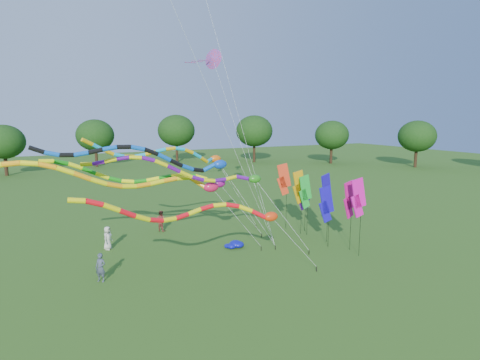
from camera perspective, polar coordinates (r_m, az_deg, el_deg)
name	(u,v)px	position (r m, az deg, el deg)	size (l,w,h in m)	color
ground	(273,276)	(22.67, 4.70, -13.45)	(160.00, 160.00, 0.00)	#2C5B18
tree_ring	(185,182)	(20.70, -7.76, -0.26)	(117.11, 117.50, 9.45)	#382314
tube_kite_red	(206,213)	(19.25, -4.87, -4.67)	(12.47, 1.30, 6.02)	black
tube_kite_orange	(139,180)	(23.31, -14.13, 0.00)	(14.70, 1.28, 7.06)	black
tube_kite_purple	(193,172)	(23.29, -6.63, 1.13)	(12.65, 3.96, 7.08)	black
tube_kite_blue	(159,159)	(22.67, -11.48, 2.93)	(13.66, 1.51, 7.75)	black
tube_kite_cyan	(175,155)	(26.39, -9.25, 3.54)	(12.36, 2.34, 7.88)	black
tube_kite_green	(161,178)	(25.77, -11.21, 0.35)	(13.79, 1.45, 6.87)	black
delta_kite_high_c	(212,59)	(31.34, -3.93, 16.83)	(3.75, 7.83, 14.40)	black
banner_pole_orange	(299,187)	(29.44, 8.40, -1.02)	(1.16, 0.09, 4.82)	black
banner_pole_green	(305,192)	(29.32, 9.25, -1.68)	(1.16, 0.14, 4.52)	black
banner_pole_red	(284,180)	(30.79, 6.23, 0.07)	(1.14, 0.38, 5.14)	black
banner_pole_blue_a	(326,204)	(26.94, 12.16, -3.38)	(1.16, 0.19, 4.21)	black
banner_pole_violet	(303,194)	(30.40, 8.89, -1.96)	(1.16, 0.28, 4.16)	black
banner_pole_blue_b	(326,192)	(27.89, 12.16, -1.61)	(1.15, 0.36, 4.86)	black
banner_pole_magenta_b	(349,200)	(26.55, 15.30, -2.72)	(1.16, 0.29, 4.65)	black
banner_pole_magenta_a	(358,198)	(25.55, 16.47, -2.47)	(1.16, 0.17, 4.99)	black
blue_nylon_heap	(234,245)	(26.94, -0.82, -9.25)	(1.17, 1.46, 0.43)	#0C11A1
person_a	(108,238)	(27.89, -18.32, -7.84)	(0.76, 0.49, 1.55)	beige
person_b	(101,268)	(22.86, -19.22, -11.68)	(0.56, 0.37, 1.54)	#3E4757
person_c	(161,221)	(31.18, -11.18, -5.72)	(0.77, 0.60, 1.59)	brown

